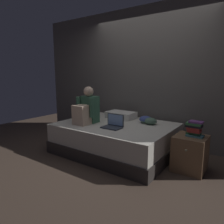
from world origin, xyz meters
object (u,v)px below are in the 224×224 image
object	(u,v)px
bed	(116,138)
nightstand	(190,153)
person_sitting	(87,109)
laptop	(113,124)
pillow	(121,115)
book_stack	(194,129)
clothes_pile	(147,120)

from	to	relation	value
bed	nightstand	distance (m)	1.30
nightstand	person_sitting	distance (m)	1.86
person_sitting	laptop	bearing A→B (deg)	0.04
pillow	laptop	bearing A→B (deg)	-66.91
nightstand	pillow	world-z (taller)	pillow
bed	person_sitting	size ratio (longest dim) A/B	3.05
book_stack	clothes_pile	xyz separation A→B (m)	(-0.88, 0.31, -0.05)
laptop	book_stack	xyz separation A→B (m)	(1.22, 0.28, 0.06)
person_sitting	pillow	bearing A→B (deg)	67.82
person_sitting	nightstand	bearing A→B (deg)	8.23
pillow	book_stack	xyz separation A→B (m)	(1.51, -0.42, 0.05)
nightstand	laptop	distance (m)	1.25
laptop	book_stack	bearing A→B (deg)	12.84
pillow	clothes_pile	xyz separation A→B (m)	(0.63, -0.11, -0.00)
nightstand	book_stack	bearing A→B (deg)	36.08
book_stack	person_sitting	bearing A→B (deg)	-171.21
bed	laptop	xyz separation A→B (m)	(0.11, -0.25, 0.32)
nightstand	laptop	world-z (taller)	laptop
person_sitting	pillow	size ratio (longest dim) A/B	1.17
bed	laptop	world-z (taller)	laptop
clothes_pile	book_stack	bearing A→B (deg)	-19.23
nightstand	book_stack	distance (m)	0.37
bed	clothes_pile	xyz separation A→B (m)	(0.45, 0.34, 0.32)
person_sitting	book_stack	size ratio (longest dim) A/B	2.67
book_stack	clothes_pile	bearing A→B (deg)	160.77
laptop	clothes_pile	size ratio (longest dim) A/B	0.91
nightstand	person_sitting	xyz separation A→B (m)	(-1.77, -0.26, 0.51)
person_sitting	laptop	xyz separation A→B (m)	(0.58, 0.00, -0.20)
nightstand	pillow	bearing A→B (deg)	163.45
nightstand	pillow	xyz separation A→B (m)	(-1.48, 0.44, 0.33)
nightstand	clothes_pile	xyz separation A→B (m)	(-0.85, 0.33, 0.32)
laptop	clothes_pile	bearing A→B (deg)	60.46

